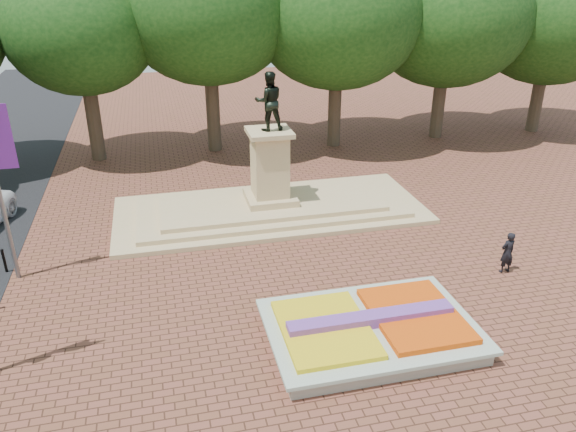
% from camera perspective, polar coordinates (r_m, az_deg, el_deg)
% --- Properties ---
extents(ground, '(90.00, 90.00, 0.00)m').
position_cam_1_polar(ground, '(19.09, 3.27, -9.27)').
color(ground, brown).
rests_on(ground, ground).
extents(flower_bed, '(6.30, 4.30, 0.91)m').
position_cam_1_polar(flower_bed, '(17.63, 8.47, -11.27)').
color(flower_bed, gray).
rests_on(flower_bed, ground).
extents(monument, '(14.00, 6.00, 6.40)m').
position_cam_1_polar(monument, '(25.53, -1.82, 2.20)').
color(monument, tan).
rests_on(monument, ground).
extents(tree_row_back, '(44.80, 8.80, 10.43)m').
position_cam_1_polar(tree_row_back, '(34.08, -1.59, 18.00)').
color(tree_row_back, '#3D2D21').
rests_on(tree_row_back, ground).
extents(pedestrian, '(0.64, 0.46, 1.62)m').
position_cam_1_polar(pedestrian, '(22.19, 21.39, -3.47)').
color(pedestrian, black).
rests_on(pedestrian, ground).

